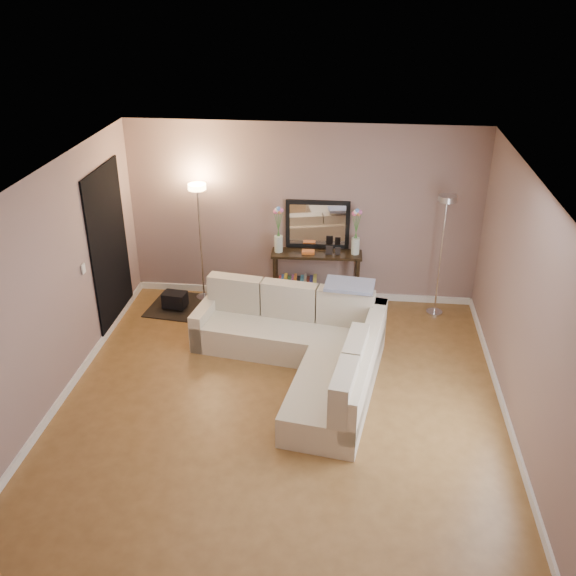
# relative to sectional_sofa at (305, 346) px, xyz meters

# --- Properties ---
(floor) EXTENTS (5.00, 5.50, 0.01)m
(floor) POSITION_rel_sectional_sofa_xyz_m (-0.21, -0.82, -0.32)
(floor) COLOR olive
(floor) RESTS_ON ground
(ceiling) EXTENTS (5.00, 5.50, 0.01)m
(ceiling) POSITION_rel_sectional_sofa_xyz_m (-0.21, -0.82, 2.29)
(ceiling) COLOR white
(ceiling) RESTS_ON ground
(wall_back) EXTENTS (5.00, 0.02, 2.60)m
(wall_back) POSITION_rel_sectional_sofa_xyz_m (-0.21, 1.94, 0.99)
(wall_back) COLOR gray
(wall_back) RESTS_ON ground
(wall_front) EXTENTS (5.00, 0.02, 2.60)m
(wall_front) POSITION_rel_sectional_sofa_xyz_m (-0.21, -3.58, 0.99)
(wall_front) COLOR gray
(wall_front) RESTS_ON ground
(wall_left) EXTENTS (0.02, 5.50, 2.60)m
(wall_left) POSITION_rel_sectional_sofa_xyz_m (-2.72, -0.82, 0.99)
(wall_left) COLOR gray
(wall_left) RESTS_ON ground
(wall_right) EXTENTS (0.02, 5.50, 2.60)m
(wall_right) POSITION_rel_sectional_sofa_xyz_m (2.30, -0.82, 0.99)
(wall_right) COLOR gray
(wall_right) RESTS_ON ground
(baseboard_back) EXTENTS (5.00, 0.03, 0.10)m
(baseboard_back) POSITION_rel_sectional_sofa_xyz_m (-0.21, 1.91, -0.26)
(baseboard_back) COLOR white
(baseboard_back) RESTS_ON ground
(baseboard_left) EXTENTS (0.03, 5.50, 0.10)m
(baseboard_left) POSITION_rel_sectional_sofa_xyz_m (-2.70, -0.82, -0.26)
(baseboard_left) COLOR white
(baseboard_left) RESTS_ON ground
(baseboard_right) EXTENTS (0.03, 5.50, 0.10)m
(baseboard_right) POSITION_rel_sectional_sofa_xyz_m (2.27, -0.82, -0.26)
(baseboard_right) COLOR white
(baseboard_right) RESTS_ON ground
(doorway) EXTENTS (0.02, 1.20, 2.20)m
(doorway) POSITION_rel_sectional_sofa_xyz_m (-2.69, 0.88, 0.79)
(doorway) COLOR black
(doorway) RESTS_ON ground
(switch_plate) EXTENTS (0.02, 0.08, 0.12)m
(switch_plate) POSITION_rel_sectional_sofa_xyz_m (-2.69, 0.03, 0.89)
(switch_plate) COLOR white
(switch_plate) RESTS_ON ground
(sectional_sofa) EXTENTS (2.49, 2.63, 0.84)m
(sectional_sofa) POSITION_rel_sectional_sofa_xyz_m (0.00, 0.00, 0.00)
(sectional_sofa) COLOR beige
(sectional_sofa) RESTS_ON floor
(throw_blanket) EXTENTS (0.64, 0.41, 0.08)m
(throw_blanket) POSITION_rel_sectional_sofa_xyz_m (0.50, 0.51, 0.60)
(throw_blanket) COLOR gray
(throw_blanket) RESTS_ON sectional_sofa
(console_table) EXTENTS (1.30, 0.39, 0.79)m
(console_table) POSITION_rel_sectional_sofa_xyz_m (-0.07, 1.74, 0.13)
(console_table) COLOR black
(console_table) RESTS_ON floor
(leaning_mirror) EXTENTS (0.91, 0.08, 0.71)m
(leaning_mirror) POSITION_rel_sectional_sofa_xyz_m (0.00, 1.91, 0.85)
(leaning_mirror) COLOR black
(leaning_mirror) RESTS_ON console_table
(table_decor) EXTENTS (0.55, 0.13, 0.13)m
(table_decor) POSITION_rel_sectional_sofa_xyz_m (0.01, 1.71, 0.52)
(table_decor) COLOR orange
(table_decor) RESTS_ON console_table
(flower_vase_left) EXTENTS (0.15, 0.12, 0.68)m
(flower_vase_left) POSITION_rel_sectional_sofa_xyz_m (-0.54, 1.72, 0.77)
(flower_vase_left) COLOR silver
(flower_vase_left) RESTS_ON console_table
(flower_vase_right) EXTENTS (0.15, 0.12, 0.68)m
(flower_vase_right) POSITION_rel_sectional_sofa_xyz_m (0.55, 1.76, 0.77)
(flower_vase_right) COLOR silver
(flower_vase_right) RESTS_ON console_table
(floor_lamp_lit) EXTENTS (0.28, 0.28, 1.77)m
(floor_lamp_lit) POSITION_rel_sectional_sofa_xyz_m (-1.66, 1.70, 0.94)
(floor_lamp_lit) COLOR silver
(floor_lamp_lit) RESTS_ON floor
(floor_lamp_unlit) EXTENTS (0.28, 0.28, 1.76)m
(floor_lamp_unlit) POSITION_rel_sectional_sofa_xyz_m (1.72, 1.59, 0.93)
(floor_lamp_unlit) COLOR silver
(floor_lamp_unlit) RESTS_ON floor
(charcoal_rug) EXTENTS (1.25, 1.00, 0.02)m
(charcoal_rug) POSITION_rel_sectional_sofa_xyz_m (-1.80, 1.37, -0.30)
(charcoal_rug) COLOR black
(charcoal_rug) RESTS_ON floor
(black_bag) EXTENTS (0.35, 0.27, 0.21)m
(black_bag) POSITION_rel_sectional_sofa_xyz_m (-2.00, 1.31, -0.16)
(black_bag) COLOR black
(black_bag) RESTS_ON charcoal_rug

